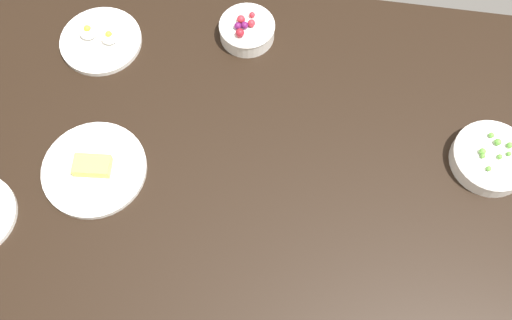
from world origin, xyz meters
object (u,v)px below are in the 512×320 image
bowl_peas (491,158)px  plate_eggs (100,40)px  bowl_berries (247,30)px  plate_cheese (94,169)px

bowl_peas → plate_eggs: bearing=-11.4°
bowl_peas → plate_eggs: (91.65, -18.52, -1.08)cm
bowl_berries → plate_eggs: (34.50, 7.04, -1.43)cm
bowl_berries → plate_cheese: bearing=56.0°
plate_cheese → plate_eggs: (7.38, -33.15, 0.08)cm
bowl_peas → plate_cheese: bowl_peas is taller
bowl_berries → plate_eggs: 35.24cm
plate_cheese → bowl_berries: 48.50cm
bowl_peas → bowl_berries: size_ratio=1.26×
bowl_peas → plate_eggs: size_ratio=0.87×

